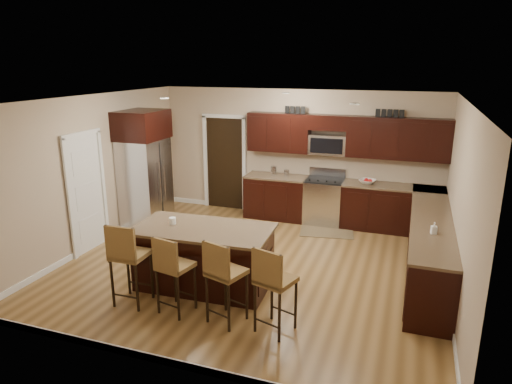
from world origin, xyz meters
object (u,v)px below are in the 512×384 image
at_px(island, 204,259).
at_px(stool_right, 223,273).
at_px(range, 324,201).
at_px(stool_left, 127,255).
at_px(stool_extra, 273,281).
at_px(stool_mid, 172,266).
at_px(refrigerator, 145,169).

bearing_deg(island, stool_right, -54.06).
relative_size(range, island, 0.54).
bearing_deg(stool_right, island, 146.15).
distance_m(stool_left, stool_extra, 2.04).
xyz_separation_m(stool_left, stool_mid, (0.67, 0.01, -0.06)).
bearing_deg(range, refrigerator, -156.26).
height_order(range, stool_right, stool_right).
height_order(stool_left, stool_mid, stool_left).
relative_size(stool_left, stool_right, 1.05).
bearing_deg(island, stool_mid, -95.98).
distance_m(range, stool_mid, 4.36).
height_order(stool_mid, refrigerator, refrigerator).
height_order(stool_mid, stool_extra, stool_extra).
height_order(refrigerator, stool_extra, refrigerator).
bearing_deg(range, stool_left, -113.84).
height_order(stool_left, stool_extra, stool_left).
bearing_deg(stool_extra, island, 165.05).
bearing_deg(stool_mid, refrigerator, 139.10).
distance_m(stool_left, stool_right, 1.39).
relative_size(island, stool_mid, 1.87).
distance_m(stool_mid, stool_right, 0.72).
bearing_deg(island, stool_left, -132.89).
bearing_deg(stool_left, stool_right, -0.81).
distance_m(stool_mid, stool_extra, 1.37).
xyz_separation_m(stool_left, stool_extra, (2.04, 0.01, -0.04)).
xyz_separation_m(island, refrigerator, (-2.17, 1.89, 0.78)).
height_order(stool_left, stool_right, stool_left).
relative_size(island, stool_right, 1.81).
xyz_separation_m(island, stool_mid, (-0.05, -0.84, 0.25)).
xyz_separation_m(stool_mid, stool_extra, (1.37, -0.00, 0.03)).
distance_m(island, refrigerator, 2.98).
relative_size(stool_mid, stool_extra, 0.96).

